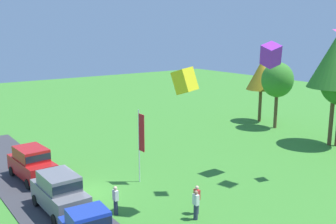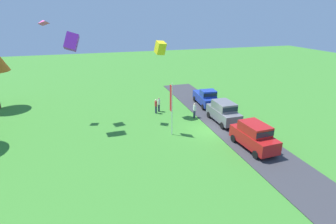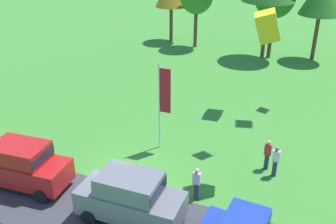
{
  "view_description": "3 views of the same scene",
  "coord_description": "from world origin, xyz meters",
  "px_view_note": "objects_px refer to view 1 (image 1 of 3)",
  "views": [
    {
      "loc": [
        22.29,
        -9.58,
        10.31
      ],
      "look_at": [
        0.66,
        6.11,
        4.73
      ],
      "focal_mm": 42.0,
      "sensor_mm": 36.0,
      "label": 1
    },
    {
      "loc": [
        -21.69,
        10.9,
        11.05
      ],
      "look_at": [
        -0.02,
        4.42,
        2.51
      ],
      "focal_mm": 28.0,
      "sensor_mm": 36.0,
      "label": 2
    },
    {
      "loc": [
        8.1,
        -14.08,
        11.83
      ],
      "look_at": [
        0.9,
        3.77,
        2.42
      ],
      "focal_mm": 42.0,
      "sensor_mm": 36.0,
      "label": 3
    }
  ],
  "objects_px": {
    "person_on_lawn": "(196,205)",
    "kite_box_mid_center": "(185,81)",
    "person_beside_suv": "(116,200)",
    "flag_banner": "(141,137)",
    "kite_box_trailing_tail": "(271,55)",
    "car_suv_far_end": "(59,191)",
    "tree_far_right": "(261,75)",
    "car_suv_by_flagpole": "(32,162)",
    "person_watching_sky": "(197,200)",
    "tree_left_of_center": "(336,61)",
    "tree_lone_near": "(277,80)"
  },
  "relations": [
    {
      "from": "person_watching_sky",
      "to": "kite_box_mid_center",
      "type": "bearing_deg",
      "value": -147.84
    },
    {
      "from": "kite_box_mid_center",
      "to": "flag_banner",
      "type": "bearing_deg",
      "value": 175.93
    },
    {
      "from": "tree_far_right",
      "to": "flag_banner",
      "type": "bearing_deg",
      "value": -69.54
    },
    {
      "from": "car_suv_by_flagpole",
      "to": "car_suv_far_end",
      "type": "bearing_deg",
      "value": -2.65
    },
    {
      "from": "car_suv_by_flagpole",
      "to": "person_beside_suv",
      "type": "bearing_deg",
      "value": 14.82
    },
    {
      "from": "tree_lone_near",
      "to": "person_on_lawn",
      "type": "bearing_deg",
      "value": -61.48
    },
    {
      "from": "flag_banner",
      "to": "kite_box_mid_center",
      "type": "distance_m",
      "value": 6.8
    },
    {
      "from": "flag_banner",
      "to": "kite_box_mid_center",
      "type": "bearing_deg",
      "value": -4.07
    },
    {
      "from": "car_suv_by_flagpole",
      "to": "tree_left_of_center",
      "type": "height_order",
      "value": "tree_left_of_center"
    },
    {
      "from": "person_beside_suv",
      "to": "flag_banner",
      "type": "relative_size",
      "value": 0.33
    },
    {
      "from": "car_suv_far_end",
      "to": "tree_far_right",
      "type": "bearing_deg",
      "value": 108.1
    },
    {
      "from": "kite_box_trailing_tail",
      "to": "tree_lone_near",
      "type": "bearing_deg",
      "value": 126.21
    },
    {
      "from": "tree_far_right",
      "to": "car_suv_by_flagpole",
      "type": "bearing_deg",
      "value": -83.88
    },
    {
      "from": "car_suv_far_end",
      "to": "tree_left_of_center",
      "type": "bearing_deg",
      "value": 86.93
    },
    {
      "from": "tree_far_right",
      "to": "person_watching_sky",
      "type": "bearing_deg",
      "value": -56.85
    },
    {
      "from": "tree_left_of_center",
      "to": "kite_box_trailing_tail",
      "type": "relative_size",
      "value": 6.97
    },
    {
      "from": "flag_banner",
      "to": "car_suv_far_end",
      "type": "bearing_deg",
      "value": -80.37
    },
    {
      "from": "person_beside_suv",
      "to": "tree_far_right",
      "type": "relative_size",
      "value": 0.24
    },
    {
      "from": "tree_lone_near",
      "to": "kite_box_trailing_tail",
      "type": "relative_size",
      "value": 4.87
    },
    {
      "from": "person_watching_sky",
      "to": "kite_box_trailing_tail",
      "type": "distance_m",
      "value": 11.56
    },
    {
      "from": "car_suv_by_flagpole",
      "to": "tree_left_of_center",
      "type": "bearing_deg",
      "value": 73.46
    },
    {
      "from": "person_on_lawn",
      "to": "tree_left_of_center",
      "type": "distance_m",
      "value": 20.78
    },
    {
      "from": "car_suv_by_flagpole",
      "to": "kite_box_mid_center",
      "type": "xyz_separation_m",
      "value": [
        10.12,
        5.53,
        6.33
      ]
    },
    {
      "from": "person_watching_sky",
      "to": "tree_far_right",
      "type": "bearing_deg",
      "value": 123.15
    },
    {
      "from": "car_suv_by_flagpole",
      "to": "tree_lone_near",
      "type": "relative_size",
      "value": 0.67
    },
    {
      "from": "person_beside_suv",
      "to": "kite_box_trailing_tail",
      "type": "xyz_separation_m",
      "value": [
        0.52,
        12.09,
        7.76
      ]
    },
    {
      "from": "person_watching_sky",
      "to": "kite_box_trailing_tail",
      "type": "relative_size",
      "value": 1.18
    },
    {
      "from": "car_suv_by_flagpole",
      "to": "person_beside_suv",
      "type": "height_order",
      "value": "car_suv_by_flagpole"
    },
    {
      "from": "person_beside_suv",
      "to": "tree_left_of_center",
      "type": "distance_m",
      "value": 23.56
    },
    {
      "from": "tree_lone_near",
      "to": "flag_banner",
      "type": "distance_m",
      "value": 20.56
    },
    {
      "from": "person_on_lawn",
      "to": "tree_lone_near",
      "type": "relative_size",
      "value": 0.24
    },
    {
      "from": "person_on_lawn",
      "to": "kite_box_trailing_tail",
      "type": "distance_m",
      "value": 12.01
    },
    {
      "from": "person_on_lawn",
      "to": "tree_far_right",
      "type": "height_order",
      "value": "tree_far_right"
    },
    {
      "from": "person_on_lawn",
      "to": "tree_far_right",
      "type": "distance_m",
      "value": 26.06
    },
    {
      "from": "person_on_lawn",
      "to": "kite_box_mid_center",
      "type": "bearing_deg",
      "value": 177.02
    },
    {
      "from": "person_watching_sky",
      "to": "tree_far_right",
      "type": "xyz_separation_m",
      "value": [
        -13.68,
        20.94,
        4.46
      ]
    },
    {
      "from": "kite_box_mid_center",
      "to": "person_beside_suv",
      "type": "bearing_deg",
      "value": -120.21
    },
    {
      "from": "person_beside_suv",
      "to": "flag_banner",
      "type": "distance_m",
      "value": 5.46
    },
    {
      "from": "car_suv_far_end",
      "to": "person_watching_sky",
      "type": "bearing_deg",
      "value": 52.37
    },
    {
      "from": "car_suv_by_flagpole",
      "to": "person_on_lawn",
      "type": "height_order",
      "value": "car_suv_by_flagpole"
    },
    {
      "from": "car_suv_far_end",
      "to": "kite_box_trailing_tail",
      "type": "xyz_separation_m",
      "value": [
        2.69,
        14.53,
        7.34
      ]
    },
    {
      "from": "kite_box_trailing_tail",
      "to": "kite_box_mid_center",
      "type": "relative_size",
      "value": 1.15
    },
    {
      "from": "tree_far_right",
      "to": "flag_banner",
      "type": "relative_size",
      "value": 1.38
    },
    {
      "from": "car_suv_far_end",
      "to": "person_on_lawn",
      "type": "distance_m",
      "value": 7.81
    },
    {
      "from": "car_suv_by_flagpole",
      "to": "tree_lone_near",
      "type": "height_order",
      "value": "tree_lone_near"
    },
    {
      "from": "car_suv_by_flagpole",
      "to": "car_suv_far_end",
      "type": "relative_size",
      "value": 1.02
    },
    {
      "from": "flag_banner",
      "to": "kite_box_trailing_tail",
      "type": "distance_m",
      "value": 10.63
    },
    {
      "from": "kite_box_mid_center",
      "to": "car_suv_far_end",
      "type": "bearing_deg",
      "value": -125.43
    },
    {
      "from": "person_beside_suv",
      "to": "kite_box_mid_center",
      "type": "xyz_separation_m",
      "value": [
        1.96,
        3.37,
        6.75
      ]
    },
    {
      "from": "person_watching_sky",
      "to": "car_suv_by_flagpole",
      "type": "bearing_deg",
      "value": -151.15
    }
  ]
}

